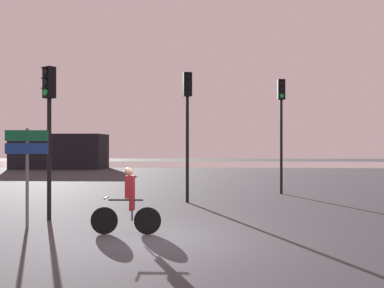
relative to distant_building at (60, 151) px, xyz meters
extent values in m
plane|color=#333338|center=(12.87, -29.31, -1.60)|extent=(120.00, 120.00, 0.00)
cube|color=gray|center=(12.87, 10.00, -1.60)|extent=(80.00, 16.00, 0.01)
cube|color=black|center=(0.00, 0.00, 0.00)|extent=(8.20, 4.00, 3.20)
cylinder|color=black|center=(9.39, -27.04, 0.15)|extent=(0.12, 0.12, 3.51)
cube|color=black|center=(9.39, -27.04, 2.36)|extent=(0.40, 0.37, 0.90)
cylinder|color=black|center=(9.32, -27.15, 2.65)|extent=(0.18, 0.13, 0.19)
cube|color=black|center=(9.31, -27.17, 2.76)|extent=(0.22, 0.20, 0.02)
cylinder|color=black|center=(9.32, -27.15, 2.36)|extent=(0.18, 0.13, 0.19)
cube|color=black|center=(9.31, -27.17, 2.47)|extent=(0.22, 0.20, 0.02)
cylinder|color=green|center=(9.32, -27.15, 2.07)|extent=(0.18, 0.13, 0.19)
cube|color=black|center=(9.31, -27.17, 2.18)|extent=(0.22, 0.20, 0.02)
cylinder|color=black|center=(17.14, -19.97, 0.50)|extent=(0.12, 0.12, 4.19)
cube|color=black|center=(17.14, -19.97, 3.04)|extent=(0.33, 0.26, 0.90)
cylinder|color=black|center=(17.15, -20.10, 3.33)|extent=(0.19, 0.04, 0.19)
cube|color=black|center=(17.15, -20.12, 3.44)|extent=(0.20, 0.13, 0.02)
cylinder|color=black|center=(17.15, -20.10, 3.04)|extent=(0.19, 0.04, 0.19)
cube|color=black|center=(17.15, -20.12, 3.15)|extent=(0.20, 0.13, 0.02)
cylinder|color=green|center=(17.15, -20.10, 2.75)|extent=(0.19, 0.04, 0.19)
cube|color=black|center=(17.15, -20.12, 2.86)|extent=(0.20, 0.13, 0.02)
cylinder|color=black|center=(13.14, -23.00, 0.41)|extent=(0.12, 0.12, 4.01)
cube|color=black|center=(13.14, -23.00, 2.86)|extent=(0.38, 0.32, 0.90)
cylinder|color=black|center=(13.17, -23.13, 3.15)|extent=(0.19, 0.08, 0.19)
cube|color=black|center=(13.18, -23.15, 3.26)|extent=(0.22, 0.17, 0.02)
cylinder|color=black|center=(13.17, -23.13, 2.86)|extent=(0.19, 0.08, 0.19)
cube|color=black|center=(13.18, -23.15, 2.97)|extent=(0.22, 0.17, 0.02)
cylinder|color=black|center=(13.17, -23.13, 2.57)|extent=(0.19, 0.08, 0.19)
cube|color=black|center=(13.18, -23.15, 2.68)|extent=(0.22, 0.17, 0.02)
cylinder|color=slate|center=(9.21, -28.08, -0.30)|extent=(0.08, 0.08, 2.60)
cube|color=#116038|center=(9.21, -28.13, 0.81)|extent=(1.09, 0.17, 0.28)
cube|color=navy|center=(9.21, -28.13, 0.47)|extent=(1.09, 0.17, 0.28)
cylinder|color=black|center=(11.45, -28.86, -1.27)|extent=(0.66, 0.06, 0.66)
cylinder|color=black|center=(12.50, -28.83, -1.27)|extent=(0.66, 0.06, 0.66)
cylinder|color=black|center=(11.98, -28.84, -0.77)|extent=(0.84, 0.06, 0.04)
cylinder|color=black|center=(12.13, -28.84, -0.99)|extent=(0.04, 0.04, 0.55)
cylinder|color=black|center=(11.50, -28.85, -0.72)|extent=(0.04, 0.46, 0.03)
cylinder|color=maroon|center=(12.12, -28.74, -0.72)|extent=(0.11, 0.11, 0.60)
cylinder|color=maroon|center=(12.13, -28.94, -0.72)|extent=(0.11, 0.11, 0.60)
cube|color=maroon|center=(12.08, -28.84, -0.45)|extent=(0.21, 0.31, 0.54)
sphere|color=tan|center=(12.05, -28.84, -0.08)|extent=(0.20, 0.20, 0.20)
camera|label=1|loc=(14.04, -39.08, 0.55)|focal=40.00mm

